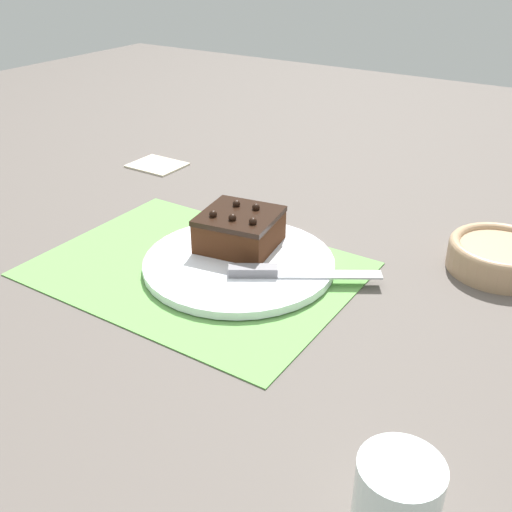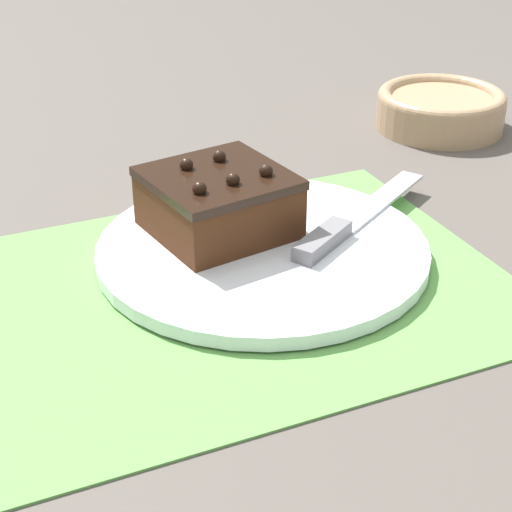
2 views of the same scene
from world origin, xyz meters
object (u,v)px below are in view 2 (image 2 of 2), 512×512
cake_plate (263,250)px  small_bowl (441,108)px  serving_knife (343,226)px  chocolate_cake (218,202)px

cake_plate → small_bowl: 0.39m
serving_knife → small_bowl: bearing=98.3°
cake_plate → chocolate_cake: chocolate_cake is taller
serving_knife → chocolate_cake: bearing=-147.7°
chocolate_cake → small_bowl: (-0.35, -0.17, -0.02)m
serving_knife → cake_plate: bearing=-128.4°
serving_knife → small_bowl: 0.33m
chocolate_cake → serving_knife: size_ratio=0.66×
chocolate_cake → serving_knife: bearing=154.7°
chocolate_cake → small_bowl: size_ratio=0.86×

